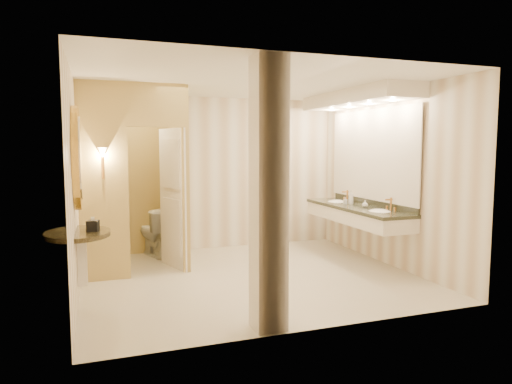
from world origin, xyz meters
The scene contains 16 objects.
floor centered at (0.00, 0.00, 0.00)m, with size 4.50×4.50×0.00m, color beige.
ceiling centered at (0.00, 0.00, 2.70)m, with size 4.50×4.50×0.00m, color white.
wall_back centered at (0.00, 2.00, 1.35)m, with size 4.50×0.02×2.70m, color white.
wall_front centered at (0.00, -2.00, 1.35)m, with size 4.50×0.02×2.70m, color white.
wall_left centered at (-2.25, 0.00, 1.35)m, with size 0.02×4.00×2.70m, color white.
wall_right centered at (2.25, 0.00, 1.35)m, with size 0.02×4.00×2.70m, color white.
toilet_closet centered at (-1.12, 0.97, 1.39)m, with size 1.50×1.55×2.70m.
wall_sconce centered at (-1.93, 0.43, 1.73)m, with size 0.14×0.14×0.42m.
vanity centered at (1.98, 0.40, 1.63)m, with size 0.75×2.54×2.09m.
console_shelf centered at (-2.21, -0.53, 1.34)m, with size 0.89×0.89×1.90m.
pillar centered at (-0.41, -1.80, 1.35)m, with size 0.31×0.31×2.70m, color white.
tissue_box centered at (-2.06, -0.57, 0.94)m, with size 0.12×0.12×0.12m, color black.
toilet centered at (-1.10, 1.75, 0.41)m, with size 0.46×0.80×0.82m, color white.
soap_bottle_a centered at (1.90, 0.67, 0.93)m, with size 0.05×0.05×0.12m, color beige.
soap_bottle_b centered at (1.96, 0.18, 0.93)m, with size 0.09×0.09×0.12m, color silver.
soap_bottle_c centered at (1.97, 0.61, 0.99)m, with size 0.09×0.09×0.23m, color #C6B28C.
Camera 1 is at (-2.00, -5.97, 1.82)m, focal length 32.00 mm.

